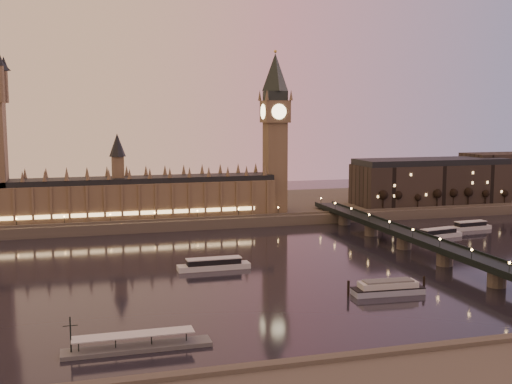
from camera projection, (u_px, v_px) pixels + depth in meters
ground at (242, 269)px, 290.02m from camera, size 700.00×700.00×0.00m
far_embankment at (224, 208)px, 455.24m from camera, size 560.00×130.00×6.00m
palace_of_westminster at (128, 193)px, 391.75m from camera, size 180.00×26.62×52.00m
big_ben at (275, 123)px, 412.31m from camera, size 17.68×17.68×104.00m
westminster_bridge at (423, 246)px, 314.42m from camera, size 13.20×260.00×15.30m
city_block at (455, 179)px, 465.54m from camera, size 155.00×45.00×34.00m
bare_tree_0 at (381, 198)px, 426.22m from camera, size 5.35×5.35×10.87m
bare_tree_1 at (399, 197)px, 429.93m from camera, size 5.35×5.35×10.87m
bare_tree_2 at (417, 196)px, 433.64m from camera, size 5.35×5.35×10.87m
bare_tree_3 at (435, 196)px, 437.34m from camera, size 5.35×5.35×10.87m
bare_tree_4 at (452, 195)px, 441.05m from camera, size 5.35×5.35×10.87m
bare_tree_5 at (469, 194)px, 444.76m from camera, size 5.35×5.35×10.87m
bare_tree_6 at (486, 194)px, 448.47m from camera, size 5.35×5.35×10.87m
bare_tree_7 at (502, 193)px, 452.18m from camera, size 5.35×5.35×10.87m
cruise_boat_a at (214, 264)px, 289.54m from camera, size 32.86×7.19×5.26m
cruise_boat_b at (438, 233)px, 362.97m from camera, size 29.82×12.58×5.35m
cruise_boat_c at (470, 226)px, 387.70m from camera, size 26.61×9.21×5.22m
moored_barge at (388, 288)px, 249.93m from camera, size 32.74×9.57×6.01m
pontoon_pier at (137, 346)px, 191.43m from camera, size 44.41×7.40×11.84m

